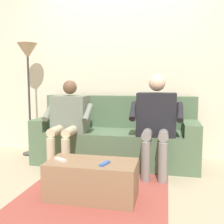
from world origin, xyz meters
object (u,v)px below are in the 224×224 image
Objects in this scene: coffee_table at (92,180)px; floor_lamp at (28,61)px; couch at (116,139)px; person_right_seated at (69,118)px; remote_white at (61,160)px; person_left_seated at (156,117)px; remote_blue at (105,163)px.

floor_lamp is at bearing -43.47° from coffee_table.
couch is 1.16m from coffee_table.
remote_white is (-0.25, 0.86, -0.27)m from person_right_seated.
floor_lamp reaches higher than coffee_table.
remote_white is at bearing 76.21° from couch.
couch reaches higher than remote_white.
coffee_table is 0.75× the size of person_right_seated.
person_left_seated is 1.24m from remote_white.
coffee_table is 0.71× the size of person_left_seated.
couch reaches higher than coffee_table.
person_right_seated is (0.54, -0.82, 0.45)m from coffee_table.
remote_white is at bearing 46.20° from person_left_seated.
remote_white is (0.29, 0.04, 0.18)m from coffee_table.
couch reaches higher than remote_blue.
couch is at bearing -148.68° from person_right_seated.
coffee_table is 0.51× the size of floor_lamp.
coffee_table is at bearing 56.87° from person_left_seated.
floor_lamp is (0.77, -0.43, 0.75)m from person_right_seated.
person_right_seated is at bearing 0.61° from person_left_seated.
couch is at bearing 175.79° from floor_lamp.
person_right_seated is 1.16m from floor_lamp.
coffee_table is at bearing 38.39° from remote_white.
person_left_seated is 8.56× the size of remote_blue.
person_right_seated is 0.67× the size of floor_lamp.
couch is 2.57× the size of coffee_table.
person_right_seated reaches higher than coffee_table.
person_right_seated reaches higher than couch.
remote_blue is (-0.14, 1.21, 0.05)m from couch.
coffee_table is 0.24m from remote_blue.
person_left_seated is at bearing 149.58° from couch.
remote_blue is (-0.68, 0.88, -0.27)m from person_right_seated.
floor_lamp is (1.32, -1.25, 1.20)m from coffee_table.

